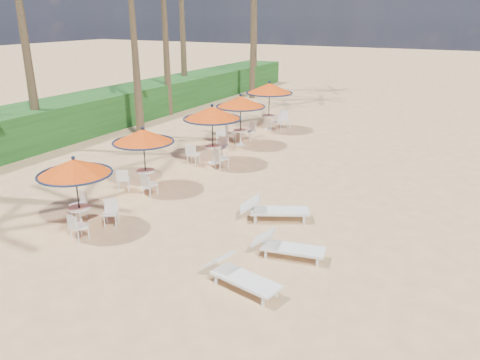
% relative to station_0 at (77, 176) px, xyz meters
% --- Properties ---
extents(ground, '(160.00, 160.00, 0.00)m').
position_rel_station_0_xyz_m(ground, '(4.76, -0.28, -1.58)').
color(ground, tan).
rests_on(ground, ground).
extents(scrub_hedge, '(3.00, 40.00, 1.80)m').
position_rel_station_0_xyz_m(scrub_hedge, '(-8.74, 10.72, -0.68)').
color(scrub_hedge, '#194716').
rests_on(scrub_hedge, ground).
extents(station_0, '(2.08, 2.08, 2.17)m').
position_rel_station_0_xyz_m(station_0, '(0.00, 0.00, 0.00)').
color(station_0, black).
rests_on(station_0, ground).
extents(station_1, '(2.13, 2.13, 2.23)m').
position_rel_station_0_xyz_m(station_1, '(-0.45, 3.40, 0.11)').
color(station_1, black).
rests_on(station_1, ground).
extents(station_2, '(2.36, 2.36, 2.46)m').
position_rel_station_0_xyz_m(station_2, '(0.13, 7.06, 0.22)').
color(station_2, black).
rests_on(station_2, ground).
extents(station_3, '(2.30, 2.36, 2.40)m').
position_rel_station_0_xyz_m(station_3, '(-0.29, 10.19, 0.17)').
color(station_3, black).
rests_on(station_3, ground).
extents(station_4, '(2.46, 2.46, 2.56)m').
position_rel_station_0_xyz_m(station_4, '(-0.29, 13.65, 0.37)').
color(station_4, black).
rests_on(station_4, ground).
extents(lounger_near, '(1.99, 0.98, 0.68)m').
position_rel_station_0_xyz_m(lounger_near, '(5.47, -0.65, -1.26)').
color(lounger_near, white).
rests_on(lounger_near, ground).
extents(lounger_mid, '(1.92, 0.91, 0.66)m').
position_rel_station_0_xyz_m(lounger_mid, '(5.86, 1.14, -1.27)').
color(lounger_mid, white).
rests_on(lounger_mid, ground).
extents(lounger_far, '(2.11, 1.48, 0.73)m').
position_rel_station_0_xyz_m(lounger_far, '(4.62, 3.07, -1.24)').
color(lounger_far, white).
rests_on(lounger_far, ground).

